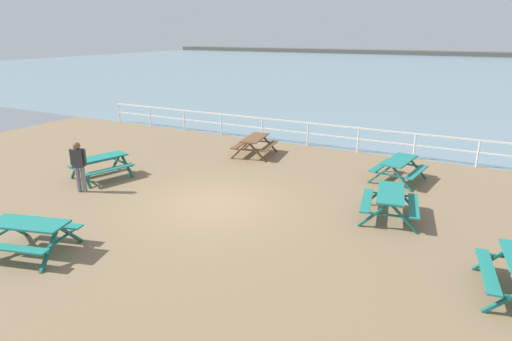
% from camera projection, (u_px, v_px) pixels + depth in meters
% --- Properties ---
extents(ground_plane, '(30.00, 24.00, 0.20)m').
position_uv_depth(ground_plane, '(215.00, 207.00, 12.75)').
color(ground_plane, '#846B4C').
extents(sea_band, '(142.00, 90.00, 0.01)m').
position_uv_depth(sea_band, '(427.00, 70.00, 57.12)').
color(sea_band, gray).
rests_on(sea_band, ground).
extents(distant_shoreline, '(142.00, 6.00, 1.80)m').
position_uv_depth(distant_shoreline, '(450.00, 55.00, 93.32)').
color(distant_shoreline, '#4C4C47').
rests_on(distant_shoreline, ground).
extents(seaward_railing, '(23.07, 0.07, 1.08)m').
position_uv_depth(seaward_railing, '(308.00, 129.00, 19.00)').
color(seaward_railing, white).
rests_on(seaward_railing, ground).
extents(picnic_table_near_left, '(1.78, 2.01, 0.80)m').
position_uv_depth(picnic_table_near_left, '(399.00, 165.00, 14.52)').
color(picnic_table_near_left, '#1E7A70').
rests_on(picnic_table_near_left, ground).
extents(picnic_table_near_right, '(2.14, 1.93, 0.80)m').
position_uv_depth(picnic_table_near_right, '(29.00, 230.00, 9.74)').
color(picnic_table_near_right, '#1E7A70').
rests_on(picnic_table_near_right, ground).
extents(picnic_table_mid_centre, '(1.79, 2.02, 0.80)m').
position_uv_depth(picnic_table_mid_centre, '(390.00, 198.00, 11.59)').
color(picnic_table_mid_centre, '#1E7A70').
rests_on(picnic_table_mid_centre, ground).
extents(picnic_table_far_left, '(1.96, 2.16, 0.80)m').
position_uv_depth(picnic_table_far_left, '(101.00, 162.00, 14.83)').
color(picnic_table_far_left, '#1E7A70').
rests_on(picnic_table_far_left, ground).
extents(picnic_table_far_right, '(1.77, 2.00, 0.80)m').
position_uv_depth(picnic_table_far_right, '(255.00, 142.00, 17.57)').
color(picnic_table_far_right, brown).
rests_on(picnic_table_far_right, ground).
extents(visitor, '(0.49, 0.34, 1.66)m').
position_uv_depth(visitor, '(79.00, 164.00, 13.41)').
color(visitor, slate).
rests_on(visitor, ground).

